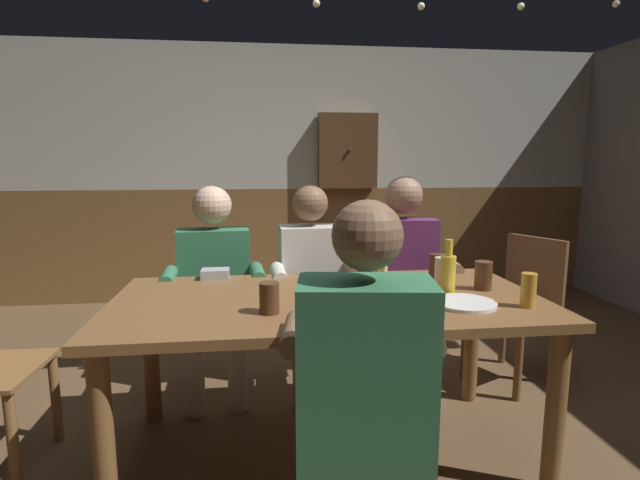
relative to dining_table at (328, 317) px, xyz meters
The scene contains 20 objects.
ground_plane 0.67m from the dining_table, 90.00° to the left, with size 7.28×7.28×0.00m, color brown.
back_wall_upper 2.89m from the dining_table, 90.00° to the left, with size 6.07×0.12×1.33m, color beige.
back_wall_wainscot 2.68m from the dining_table, 90.00° to the left, with size 6.07×0.12×1.07m, color brown.
dining_table is the anchor object (origin of this frame).
person_0 0.90m from the dining_table, 128.91° to the left, with size 0.57×0.52×1.21m.
person_1 0.70m from the dining_table, 89.74° to the left, with size 0.52×0.54×1.20m.
person_2 0.90m from the dining_table, 51.49° to the left, with size 0.58×0.55×1.25m.
person_3 0.70m from the dining_table, 89.18° to the right, with size 0.56×0.57×1.24m.
chair_empty_near_left 1.45m from the dining_table, 26.18° to the left, with size 0.59×0.59×0.88m.
table_candle 0.41m from the dining_table, 36.80° to the left, with size 0.04×0.04×0.08m, color #F9E08C.
condiment_caddy 0.68m from the dining_table, 142.13° to the left, with size 0.14×0.10×0.05m, color #B2B7BC.
plate_0 0.60m from the dining_table, 18.46° to the right, with size 0.26×0.26×0.01m, color white.
bottle_0 0.59m from the dining_table, ahead, with size 0.07×0.07×0.25m.
bottle_1 0.50m from the dining_table, 47.34° to the left, with size 0.06×0.06×0.23m.
pint_glass_0 0.36m from the dining_table, 143.35° to the right, with size 0.08×0.08×0.12m, color #4C2D19.
pint_glass_1 0.67m from the dining_table, 23.80° to the left, with size 0.07×0.07×0.13m, color #4C2D19.
pint_glass_2 0.86m from the dining_table, 17.15° to the right, with size 0.06×0.06×0.14m, color gold.
pint_glass_3 0.76m from the dining_table, ahead, with size 0.08×0.08×0.13m, color #4C2D19.
pint_glass_4 0.61m from the dining_table, 11.93° to the left, with size 0.07×0.07×0.14m, color white.
wall_dart_cabinet 2.72m from the dining_table, 77.97° to the left, with size 0.56×0.15×0.70m.
Camera 1 is at (-0.29, -2.25, 1.35)m, focal length 27.25 mm.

